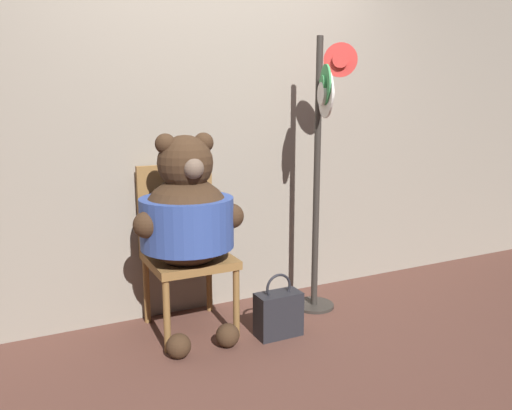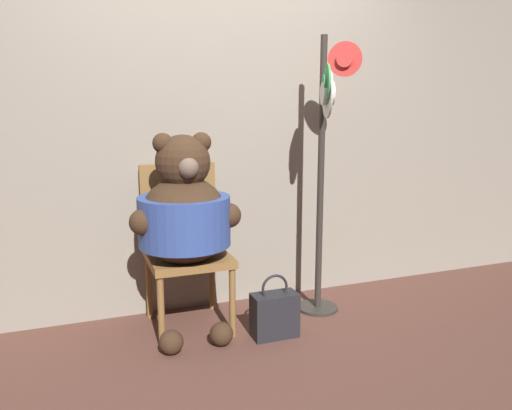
% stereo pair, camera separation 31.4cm
% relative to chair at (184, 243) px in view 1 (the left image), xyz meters
% --- Properties ---
extents(ground_plane, '(14.00, 14.00, 0.00)m').
position_rel_chair_xyz_m(ground_plane, '(0.26, -0.29, -0.54)').
color(ground_plane, brown).
extents(wall_back, '(8.00, 0.10, 2.59)m').
position_rel_chair_xyz_m(wall_back, '(0.26, 0.27, 0.75)').
color(wall_back, gray).
rests_on(wall_back, ground_plane).
extents(chair, '(0.49, 0.51, 1.02)m').
position_rel_chair_xyz_m(chair, '(0.00, 0.00, 0.00)').
color(chair, olive).
rests_on(chair, ground_plane).
extents(teddy_bear, '(0.67, 0.59, 1.24)m').
position_rel_chair_xyz_m(teddy_bear, '(-0.03, -0.18, 0.20)').
color(teddy_bear, '#3D2819').
rests_on(teddy_bear, ground_plane).
extents(hat_display_rack, '(0.34, 0.43, 1.83)m').
position_rel_chair_xyz_m(hat_display_rack, '(0.89, -0.20, 0.54)').
color(hat_display_rack, '#332D28').
rests_on(hat_display_rack, ground_plane).
extents(handbag_on_ground, '(0.28, 0.14, 0.40)m').
position_rel_chair_xyz_m(handbag_on_ground, '(0.45, -0.41, -0.40)').
color(handbag_on_ground, '#232328').
rests_on(handbag_on_ground, ground_plane).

